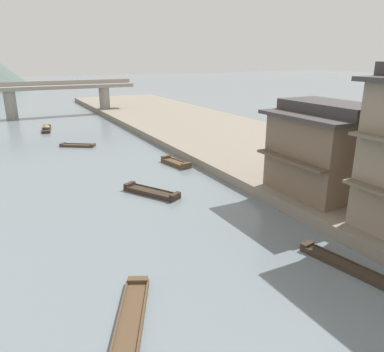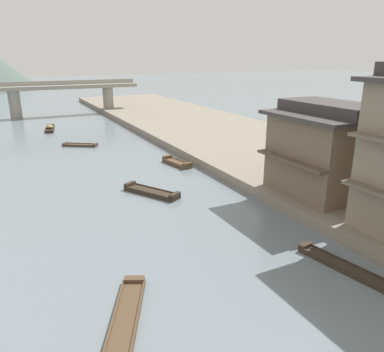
{
  "view_description": "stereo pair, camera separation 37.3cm",
  "coord_description": "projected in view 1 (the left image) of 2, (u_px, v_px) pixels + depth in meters",
  "views": [
    {
      "loc": [
        -9.42,
        -2.63,
        9.8
      ],
      "look_at": [
        2.41,
        20.15,
        1.45
      ],
      "focal_mm": 34.67,
      "sensor_mm": 36.0,
      "label": 1
    },
    {
      "loc": [
        -9.09,
        -2.8,
        9.8
      ],
      "look_at": [
        2.41,
        20.15,
        1.45
      ],
      "focal_mm": 34.67,
      "sensor_mm": 36.0,
      "label": 2
    }
  ],
  "objects": [
    {
      "name": "riverbank_right",
      "position": [
        253.0,
        144.0,
        41.23
      ],
      "size": [
        18.0,
        110.0,
        0.78
      ],
      "primitive_type": "cube",
      "color": "gray",
      "rests_on": "ground"
    },
    {
      "name": "boat_moored_nearest",
      "position": [
        176.0,
        163.0,
        34.82
      ],
      "size": [
        1.69,
        3.72,
        0.57
      ],
      "color": "brown",
      "rests_on": "ground"
    },
    {
      "name": "boat_moored_second",
      "position": [
        352.0,
        268.0,
        17.68
      ],
      "size": [
        1.71,
        5.52,
        0.41
      ],
      "color": "#33281E",
      "rests_on": "ground"
    },
    {
      "name": "boat_moored_third",
      "position": [
        151.0,
        192.0,
        27.43
      ],
      "size": [
        3.22,
        4.52,
        0.52
      ],
      "color": "#33281E",
      "rests_on": "ground"
    },
    {
      "name": "boat_moored_far",
      "position": [
        46.0,
        129.0,
        50.99
      ],
      "size": [
        1.84,
        5.13,
        0.74
      ],
      "color": "#33281E",
      "rests_on": "ground"
    },
    {
      "name": "boat_midriver_drifting",
      "position": [
        78.0,
        145.0,
        41.96
      ],
      "size": [
        3.8,
        2.99,
        0.35
      ],
      "color": "#423328",
      "rests_on": "ground"
    },
    {
      "name": "boat_midriver_upstream",
      "position": [
        130.0,
        323.0,
        14.09
      ],
      "size": [
        3.32,
        5.43,
        0.36
      ],
      "color": "brown",
      "rests_on": "ground"
    },
    {
      "name": "house_waterfront_tall",
      "position": [
        327.0,
        149.0,
        25.22
      ],
      "size": [
        7.03,
        6.86,
        6.14
      ],
      "color": "#75604C",
      "rests_on": "riverbank_right"
    },
    {
      "name": "stone_bridge",
      "position": [
        59.0,
        93.0,
        62.3
      ],
      "size": [
        25.37,
        2.4,
        5.79
      ],
      "color": "gray",
      "rests_on": "ground"
    }
  ]
}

